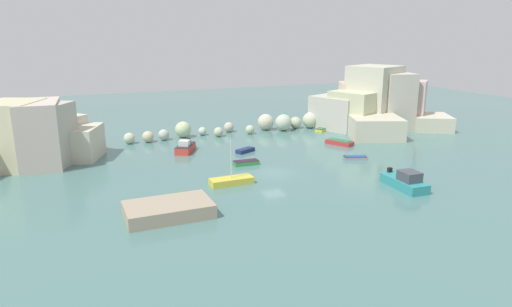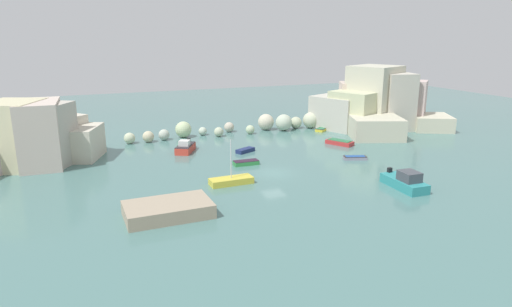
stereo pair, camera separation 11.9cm
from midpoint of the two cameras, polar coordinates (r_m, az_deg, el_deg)
The scene contains 14 objects.
cove_water at distance 51.05m, azimuth 2.18°, elevation -2.50°, with size 160.00×160.00×0.00m, color slate.
cliff_headland_left at distance 60.69m, azimuth -26.76°, elevation 1.34°, with size 21.41×18.32×7.83m.
cliff_headland_right at distance 77.55m, azimuth 14.62°, elevation 5.81°, with size 22.17×19.12×10.29m.
rock_breakwater at distance 72.42m, azimuth 0.42°, elevation 3.70°, with size 34.96×4.50×2.68m.
stone_dock at distance 39.85m, azimuth -11.15°, elevation -7.00°, with size 7.38×4.48×1.21m, color tan.
channel_buoy at distance 63.29m, azimuth -8.00°, elevation 1.11°, with size 0.62×0.62×0.62m, color #E04C28.
moored_boat_0 at distance 57.85m, azimuth 12.42°, elevation -0.51°, with size 3.08×2.02×0.43m.
moored_boat_1 at distance 48.33m, azimuth 18.39°, elevation -3.41°, with size 2.38×5.35×1.96m.
moored_boat_2 at distance 59.90m, azimuth -1.44°, elevation 0.40°, with size 2.91×2.15×0.50m.
moored_boat_3 at distance 47.33m, azimuth -3.21°, elevation -3.48°, with size 4.60×1.80×4.78m.
moored_boat_4 at distance 54.17m, azimuth -1.34°, elevation -1.17°, with size 3.07×1.32×0.53m.
moored_boat_5 at distance 73.85m, azimuth 8.24°, elevation 3.06°, with size 2.55×2.33×0.49m.
moored_boat_6 at distance 65.10m, azimuth 10.51°, elevation 1.41°, with size 3.21×4.16×0.67m.
moored_boat_7 at distance 60.66m, azimuth -9.05°, elevation 0.76°, with size 3.57×4.49×1.67m.
Camera 1 is at (-20.34, -44.24, 15.34)m, focal length 31.46 mm.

